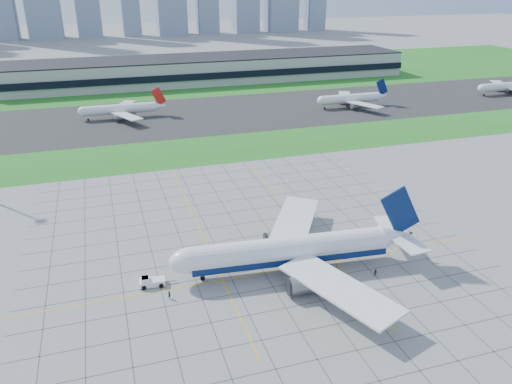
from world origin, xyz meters
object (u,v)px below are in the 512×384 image
distant_jet_2 (351,98)px  distant_jet_1 (121,109)px  airliner (292,250)px  pushback_tug (151,282)px  distant_jet_3 (511,86)px  crew_near (169,295)px  crew_far (376,272)px

distant_jet_2 → distant_jet_1: bearing=173.4°
airliner → pushback_tug: bearing=179.3°
pushback_tug → distant_jet_3: 263.18m
airliner → crew_near: 29.52m
distant_jet_1 → distant_jet_3: (221.38, -12.93, 0.00)m
pushback_tug → crew_far: (49.91, -11.66, -0.15)m
airliner → distant_jet_3: size_ratio=1.33×
distant_jet_2 → distant_jet_3: bearing=0.4°
airliner → pushback_tug: 32.68m
distant_jet_3 → distant_jet_1: bearing=176.7°
distant_jet_1 → distant_jet_3: 221.76m
crew_near → crew_far: size_ratio=1.12×
pushback_tug → distant_jet_1: bearing=93.7°
distant_jet_2 → distant_jet_3: 104.30m
crew_near → distant_jet_2: bearing=9.5°
pushback_tug → distant_jet_3: size_ratio=0.18×
pushback_tug → distant_jet_3: distant_jet_3 is taller
pushback_tug → crew_far: bearing=-8.1°
distant_jet_2 → distant_jet_3: same height
airliner → crew_near: bearing=-169.2°
pushback_tug → distant_jet_1: distant_jet_1 is taller
pushback_tug → crew_near: pushback_tug is taller
airliner → distant_jet_3: (192.57, 140.01, -0.70)m
distant_jet_1 → pushback_tug: bearing=-91.3°
distant_jet_3 → crew_far: bearing=-139.7°
pushback_tug → crew_near: size_ratio=4.27×
crew_far → airliner: bearing=170.8°
pushback_tug → airliner: bearing=-0.7°
crew_near → distant_jet_2: distant_jet_2 is taller
crew_near → crew_far: (46.73, -5.48, -0.11)m
airliner → distant_jet_2: bearing=62.7°
pushback_tug → distant_jet_2: bearing=53.5°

